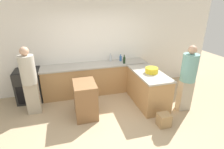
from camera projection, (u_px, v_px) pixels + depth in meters
ground_plane at (111, 125)px, 3.95m from camera, size 14.00×14.00×0.00m
wall_back at (93, 46)px, 5.26m from camera, size 8.00×0.06×2.70m
counter_back at (96, 78)px, 5.29m from camera, size 3.11×0.65×0.90m
counter_peninsula at (147, 88)px, 4.69m from camera, size 0.69×1.44×0.90m
range_oven at (29, 85)px, 4.82m from camera, size 0.64×0.62×0.91m
island_table at (85, 99)px, 4.15m from camera, size 0.51×0.71×0.86m
mixing_bowl at (152, 70)px, 4.46m from camera, size 0.32×0.32×0.14m
wine_bottle_dark at (124, 60)px, 5.17m from camera, size 0.07×0.07×0.25m
water_bottle_blue at (121, 58)px, 5.42m from camera, size 0.07×0.07×0.20m
vinegar_bottle_clear at (110, 58)px, 5.37m from camera, size 0.07×0.07×0.24m
person_by_range at (29, 79)px, 4.08m from camera, size 0.35×0.35×1.68m
person_at_peninsula at (188, 77)px, 4.23m from camera, size 0.36×0.36×1.67m
paper_bag at (164, 120)px, 3.87m from camera, size 0.27×0.23×0.30m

